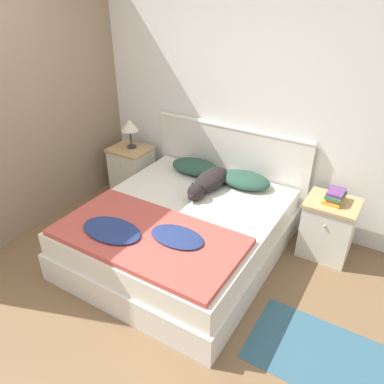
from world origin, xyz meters
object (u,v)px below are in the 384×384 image
nightstand_left (132,170)px  dog (209,181)px  pillow_right (244,180)px  book_stack (335,196)px  nightstand_right (328,228)px  pillow_left (195,167)px  table_lamp (130,126)px  bed (181,232)px

nightstand_left → dog: dog is taller
pillow_right → dog: 0.37m
dog → book_stack: (1.16, 0.24, 0.06)m
nightstand_right → pillow_left: pillow_left is taller
nightstand_right → pillow_right: pillow_right is taller
nightstand_right → book_stack: size_ratio=2.59×
pillow_left → pillow_right: same height
pillow_right → table_lamp: size_ratio=1.57×
bed → pillow_left: pillow_left is taller
pillow_right → book_stack: (0.89, -0.02, 0.08)m
dog → book_stack: 1.19m
nightstand_left → pillow_right: (1.47, 0.02, 0.26)m
pillow_left → book_stack: (1.47, -0.02, 0.08)m
bed → dog: 0.59m
nightstand_right → pillow_left: 1.49m
dog → nightstand_left: bearing=169.2°
bed → table_lamp: table_lamp is taller
pillow_left → nightstand_left: bearing=-178.5°
pillow_right → table_lamp: (-1.47, 0.00, 0.30)m
nightstand_left → dog: size_ratio=0.77×
dog → table_lamp: size_ratio=2.19×
pillow_right → book_stack: bearing=-1.0°
pillow_left → dog: (0.31, -0.25, 0.02)m
nightstand_left → pillow_right: size_ratio=1.07×
bed → pillow_right: bearing=68.4°
bed → nightstand_left: bearing=148.7°
pillow_left → nightstand_right: bearing=-0.9°
nightstand_right → dog: 1.21m
table_lamp → nightstand_right: bearing=-0.6°
nightstand_left → pillow_right: pillow_right is taller
pillow_right → book_stack: size_ratio=2.42×
nightstand_left → book_stack: (2.35, 0.01, 0.34)m
nightstand_left → table_lamp: (0.00, 0.02, 0.55)m
pillow_left → pillow_right: (0.59, 0.00, 0.00)m
nightstand_right → table_lamp: 2.42m
nightstand_left → pillow_left: 0.92m
pillow_right → dog: dog is taller
book_stack → table_lamp: size_ratio=0.65×
book_stack → table_lamp: table_lamp is taller
table_lamp → bed: bearing=-32.2°
nightstand_right → table_lamp: (-2.35, 0.02, 0.55)m
pillow_left → dog: dog is taller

